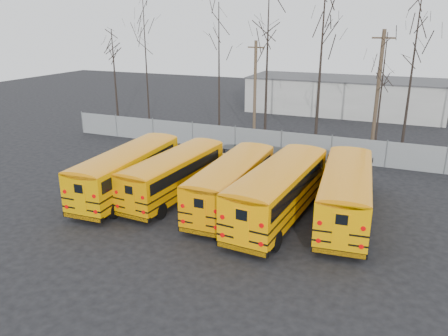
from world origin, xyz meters
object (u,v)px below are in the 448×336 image
at_px(bus_b, 176,171).
at_px(bus_d, 281,186).
at_px(bus_a, 129,167).
at_px(utility_pole_left, 255,90).
at_px(utility_pole_right, 378,92).
at_px(bus_e, 346,189).
at_px(bus_c, 233,179).

bearing_deg(bus_b, bus_d, -0.74).
distance_m(bus_a, utility_pole_left, 16.49).
distance_m(bus_a, bus_b, 2.94).
distance_m(utility_pole_left, utility_pole_right, 10.50).
bearing_deg(utility_pole_left, bus_d, -57.14).
distance_m(bus_b, utility_pole_left, 15.48).
bearing_deg(bus_d, utility_pole_right, 81.46).
height_order(bus_e, utility_pole_left, utility_pole_left).
distance_m(bus_c, bus_d, 2.96).
xyz_separation_m(bus_c, utility_pole_left, (-4.01, 15.38, 2.82)).
distance_m(bus_a, bus_e, 12.97).
bearing_deg(bus_a, bus_c, 3.74).
bearing_deg(bus_d, bus_e, 24.67).
xyz_separation_m(bus_a, bus_d, (9.57, 0.23, 0.07)).
bearing_deg(utility_pole_left, bus_c, -66.20).
bearing_deg(utility_pole_right, bus_c, -111.13).
height_order(bus_a, bus_b, bus_a).
bearing_deg(bus_b, utility_pole_right, 59.20).
height_order(bus_a, bus_e, bus_e).
distance_m(bus_b, bus_d, 6.78).
xyz_separation_m(bus_a, utility_pole_left, (2.64, 16.04, 2.76)).
bearing_deg(utility_pole_right, utility_pole_left, 179.27).
height_order(bus_d, utility_pole_left, utility_pole_left).
height_order(bus_b, utility_pole_left, utility_pole_left).
relative_size(bus_a, bus_e, 0.99).
height_order(bus_d, utility_pole_right, utility_pole_right).
xyz_separation_m(bus_b, bus_c, (3.83, -0.16, 0.04)).
relative_size(bus_b, utility_pole_right, 1.04).
bearing_deg(bus_a, utility_pole_right, 47.69).
xyz_separation_m(bus_e, utility_pole_left, (-10.25, 14.60, 2.75)).
xyz_separation_m(bus_e, utility_pole_right, (0.22, 14.01, 3.26)).
relative_size(bus_e, utility_pole_left, 1.25).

